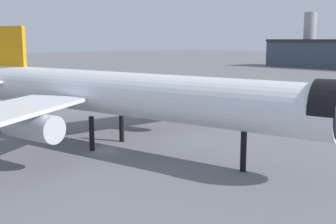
{
  "coord_description": "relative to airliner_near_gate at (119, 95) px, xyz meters",
  "views": [
    {
      "loc": [
        51.68,
        -31.69,
        16.1
      ],
      "look_at": [
        9.05,
        4.84,
        6.36
      ],
      "focal_mm": 44.8,
      "sensor_mm": 36.0,
      "label": 1
    }
  ],
  "objects": [
    {
      "name": "airliner_near_gate",
      "position": [
        0.0,
        0.0,
        0.0
      ],
      "size": [
        67.46,
        60.38,
        18.43
      ],
      "rotation": [
        0.0,
        0.0,
        0.26
      ],
      "color": "white",
      "rests_on": "ground"
    },
    {
      "name": "traffic_cone_near_nose",
      "position": [
        -25.5,
        32.43,
        -7.78
      ],
      "size": [
        0.53,
        0.53,
        0.66
      ],
      "primitive_type": "cone",
      "color": "#F2600C",
      "rests_on": "ground"
    },
    {
      "name": "ground",
      "position": [
        -0.69,
        -2.58,
        -8.12
      ],
      "size": [
        900.0,
        900.0,
        0.0
      ],
      "primitive_type": "plane",
      "color": "slate"
    }
  ]
}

